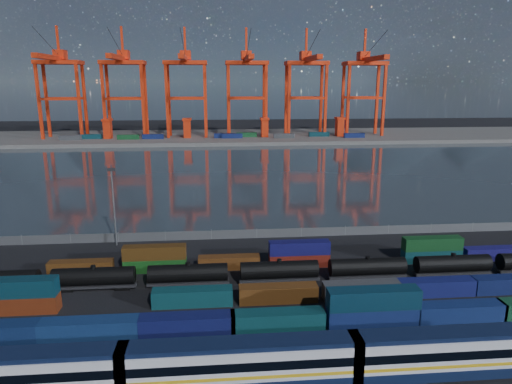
{
  "coord_description": "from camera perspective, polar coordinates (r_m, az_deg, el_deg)",
  "views": [
    {
      "loc": [
        -8.59,
        -67.34,
        33.76
      ],
      "look_at": [
        0.0,
        30.0,
        10.0
      ],
      "focal_mm": 32.0,
      "sensor_mm": 36.0,
      "label": 1
    }
  ],
  "objects": [
    {
      "name": "container_row_north",
      "position": [
        86.95,
        7.18,
        -7.98
      ],
      "size": [
        140.98,
        2.3,
        4.9
      ],
      "color": "#101150",
      "rests_on": "ground"
    },
    {
      "name": "tanker_string",
      "position": [
        78.81,
        -2.76,
        -10.01
      ],
      "size": [
        122.29,
        2.96,
        4.24
      ],
      "color": "black",
      "rests_on": "ground"
    },
    {
      "name": "waterfront_fence",
      "position": [
        101.18,
        0.1,
        -5.22
      ],
      "size": [
        160.12,
        0.12,
        2.2
      ],
      "color": "#595B5E",
      "rests_on": "ground"
    },
    {
      "name": "yard_light_mast",
      "position": [
        98.84,
        -17.39,
        -1.3
      ],
      "size": [
        1.6,
        0.4,
        16.6
      ],
      "color": "slate",
      "rests_on": "ground"
    },
    {
      "name": "ground",
      "position": [
        75.82,
        2.04,
        -12.78
      ],
      "size": [
        700.0,
        700.0,
        0.0
      ],
      "primitive_type": "plane",
      "color": "black",
      "rests_on": "ground"
    },
    {
      "name": "container_row_mid",
      "position": [
        72.75,
        -5.89,
        -12.64
      ],
      "size": [
        141.35,
        2.51,
        5.35
      ],
      "color": "#3B3C3F",
      "rests_on": "ground"
    },
    {
      "name": "quay_containers",
      "position": [
        264.57,
        -5.57,
        6.99
      ],
      "size": [
        172.58,
        10.99,
        2.6
      ],
      "color": "navy",
      "rests_on": "far_quay"
    },
    {
      "name": "straddle_carriers",
      "position": [
        268.67,
        -3.76,
        8.09
      ],
      "size": [
        140.0,
        7.0,
        11.1
      ],
      "color": "red",
      "rests_on": "far_quay"
    },
    {
      "name": "gantry_cranes",
      "position": [
        270.71,
        -4.97,
        14.73
      ],
      "size": [
        199.49,
        47.03,
        63.69
      ],
      "color": "red",
      "rests_on": "ground"
    },
    {
      "name": "passenger_train",
      "position": [
        54.61,
        -1.84,
        -20.74
      ],
      "size": [
        79.29,
        3.37,
        5.78
      ],
      "color": "silver",
      "rests_on": "ground"
    },
    {
      "name": "distant_mountains",
      "position": [
        1679.27,
        -2.73,
        20.03
      ],
      "size": [
        2470.0,
        1100.0,
        520.0
      ],
      "color": "#1E2630",
      "rests_on": "ground"
    },
    {
      "name": "harbor_water",
      "position": [
        175.82,
        -2.15,
        2.59
      ],
      "size": [
        700.0,
        700.0,
        0.0
      ],
      "primitive_type": "plane",
      "color": "#2A353D",
      "rests_on": "ground"
    },
    {
      "name": "container_row_south",
      "position": [
        65.9,
        -14.09,
        -15.58
      ],
      "size": [
        140.9,
        2.65,
        5.64
      ],
      "color": "#404345",
      "rests_on": "ground"
    },
    {
      "name": "far_quay",
      "position": [
        279.4,
        -3.27,
        6.91
      ],
      "size": [
        700.0,
        70.0,
        2.0
      ],
      "primitive_type": "cube",
      "color": "#514F4C",
      "rests_on": "ground"
    }
  ]
}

